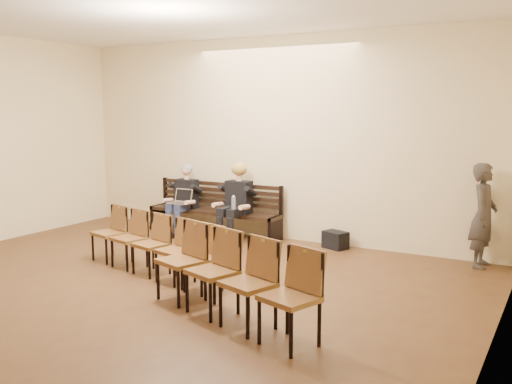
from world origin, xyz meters
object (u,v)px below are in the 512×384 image
at_px(bench, 214,222).
at_px(water_bottle, 234,210).
at_px(seated_man, 184,200).
at_px(passerby, 484,208).
at_px(chair_row_front, 151,245).
at_px(seated_woman, 236,204).
at_px(chair_row_back, 229,278).
at_px(bag, 335,240).
at_px(laptop, 179,203).

bearing_deg(bench, water_bottle, -30.15).
height_order(seated_man, passerby, passerby).
bearing_deg(seated_man, water_bottle, -12.00).
xyz_separation_m(water_bottle, chair_row_front, (-0.01, -2.14, -0.16)).
height_order(seated_man, seated_woman, seated_woman).
distance_m(seated_woman, water_bottle, 0.29).
xyz_separation_m(passerby, chair_row_front, (-3.90, -2.62, -0.45)).
bearing_deg(chair_row_back, bench, 144.36).
distance_m(water_bottle, bag, 1.77).
bearing_deg(bag, seated_woman, -172.89).
distance_m(laptop, chair_row_front, 2.50).
bearing_deg(laptop, passerby, 7.64).
bearing_deg(laptop, seated_woman, 13.58).
xyz_separation_m(bench, chair_row_back, (2.51, -3.48, 0.24)).
relative_size(laptop, bag, 0.94).
height_order(water_bottle, chair_row_back, chair_row_back).
bearing_deg(water_bottle, passerby, 7.08).
xyz_separation_m(seated_man, bag, (2.89, 0.22, -0.46)).
xyz_separation_m(bench, chair_row_front, (0.65, -2.52, 0.19)).
distance_m(bench, water_bottle, 0.84).
distance_m(seated_man, bag, 2.94).
distance_m(seated_woman, chair_row_back, 3.89).
height_order(seated_woman, chair_row_front, seated_woman).
bearing_deg(chair_row_front, chair_row_back, -13.05).
distance_m(bag, chair_row_back, 3.60).
bearing_deg(chair_row_back, seated_man, 151.15).
distance_m(seated_man, seated_woman, 1.13).
distance_m(bench, laptop, 0.72).
height_order(water_bottle, chair_row_front, chair_row_front).
xyz_separation_m(passerby, chair_row_back, (-2.04, -3.58, -0.39)).
bearing_deg(passerby, bag, 93.04).
bearing_deg(seated_woman, chair_row_front, -87.64).
distance_m(water_bottle, passerby, 3.93).
height_order(laptop, bag, laptop).
height_order(seated_woman, bag, seated_woman).
height_order(seated_woman, laptop, seated_woman).
bearing_deg(passerby, seated_woman, 96.18).
bearing_deg(bench, chair_row_front, -75.61).
bearing_deg(water_bottle, bag, 16.29).
height_order(laptop, passerby, passerby).
bearing_deg(bench, laptop, -148.76).
height_order(laptop, water_bottle, laptop).
bearing_deg(laptop, seated_man, 104.61).
bearing_deg(seated_woman, chair_row_back, -59.65).
relative_size(laptop, water_bottle, 1.52).
bearing_deg(seated_man, chair_row_back, -47.35).
bearing_deg(water_bottle, bench, 149.85).
distance_m(passerby, chair_row_back, 4.14).
xyz_separation_m(bag, chair_row_front, (-1.67, -2.62, 0.27)).
distance_m(seated_woman, bag, 1.84).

